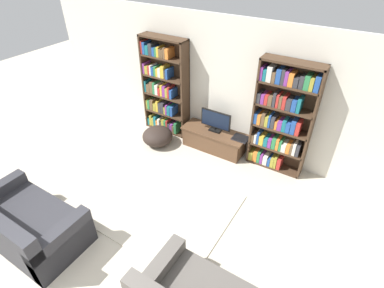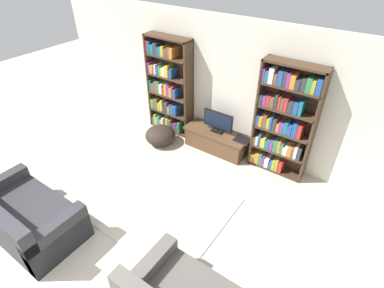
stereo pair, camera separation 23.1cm
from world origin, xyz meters
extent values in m
cube|color=silver|center=(0.00, 4.23, 1.30)|extent=(8.80, 0.06, 2.60)
cube|color=#422D1E|center=(-1.84, 4.03, 1.05)|extent=(0.04, 0.30, 2.10)
cube|color=#422D1E|center=(-0.84, 4.03, 1.05)|extent=(0.04, 0.30, 2.10)
cube|color=#422D1E|center=(-1.34, 4.16, 1.05)|extent=(1.04, 0.04, 2.10)
cube|color=#422D1E|center=(-1.34, 4.03, 2.08)|extent=(1.04, 0.30, 0.04)
cube|color=#422D1E|center=(-1.34, 4.03, 0.02)|extent=(1.00, 0.30, 0.04)
cube|color=#196B75|center=(-1.80, 4.02, 0.12)|extent=(0.05, 0.24, 0.17)
cube|color=#9E9333|center=(-1.74, 4.02, 0.16)|extent=(0.06, 0.24, 0.25)
cube|color=#9E9333|center=(-1.68, 4.02, 0.14)|extent=(0.05, 0.24, 0.21)
cube|color=#196B75|center=(-1.61, 4.02, 0.16)|extent=(0.06, 0.24, 0.25)
cube|color=orange|center=(-1.56, 4.02, 0.12)|extent=(0.04, 0.24, 0.18)
cube|color=silver|center=(-1.51, 4.02, 0.15)|extent=(0.05, 0.24, 0.22)
cube|color=#333338|center=(-1.45, 4.02, 0.12)|extent=(0.05, 0.24, 0.16)
cube|color=#9E9333|center=(-1.39, 4.02, 0.16)|extent=(0.07, 0.24, 0.25)
cube|color=#2D7F47|center=(-1.33, 4.02, 0.16)|extent=(0.05, 0.24, 0.24)
cube|color=#B72D28|center=(-1.28, 4.02, 0.16)|extent=(0.04, 0.24, 0.26)
cube|color=#333338|center=(-1.23, 4.02, 0.13)|extent=(0.06, 0.24, 0.20)
cube|color=#7F338C|center=(-1.16, 4.02, 0.13)|extent=(0.06, 0.24, 0.19)
cube|color=brown|center=(-1.11, 4.02, 0.12)|extent=(0.05, 0.24, 0.17)
cube|color=#2D7F47|center=(-1.05, 4.02, 0.16)|extent=(0.06, 0.24, 0.26)
cube|color=#422D1E|center=(-1.34, 4.03, 0.44)|extent=(1.00, 0.30, 0.04)
cube|color=#9E9333|center=(-1.80, 4.02, 0.56)|extent=(0.04, 0.24, 0.21)
cube|color=#2D7F47|center=(-1.75, 4.02, 0.56)|extent=(0.05, 0.24, 0.22)
cube|color=brown|center=(-1.67, 4.02, 0.58)|extent=(0.08, 0.24, 0.24)
cube|color=#9E9333|center=(-1.59, 4.02, 0.55)|extent=(0.07, 0.24, 0.18)
cube|color=gold|center=(-1.51, 4.02, 0.58)|extent=(0.06, 0.24, 0.25)
cube|color=#333338|center=(-1.45, 4.02, 0.57)|extent=(0.06, 0.24, 0.22)
cube|color=#333338|center=(-1.38, 4.02, 0.58)|extent=(0.07, 0.24, 0.25)
cube|color=#9E9333|center=(-1.31, 4.02, 0.54)|extent=(0.04, 0.24, 0.17)
cube|color=#7F338C|center=(-1.27, 4.02, 0.57)|extent=(0.04, 0.24, 0.22)
cube|color=#196B75|center=(-1.21, 4.02, 0.56)|extent=(0.07, 0.24, 0.21)
cube|color=#234C99|center=(-1.13, 4.02, 0.56)|extent=(0.06, 0.24, 0.22)
cube|color=#422D1E|center=(-1.34, 4.03, 0.86)|extent=(1.00, 0.30, 0.04)
cube|color=#196B75|center=(-1.80, 4.02, 1.00)|extent=(0.05, 0.24, 0.25)
cube|color=brown|center=(-1.72, 4.02, 0.97)|extent=(0.08, 0.24, 0.19)
cube|color=brown|center=(-1.64, 4.02, 1.00)|extent=(0.07, 0.24, 0.25)
cube|color=#2D7F47|center=(-1.57, 4.02, 1.00)|extent=(0.05, 0.24, 0.26)
cube|color=silver|center=(-1.50, 4.02, 0.99)|extent=(0.07, 0.24, 0.22)
cube|color=#B72D28|center=(-1.43, 4.02, 0.96)|extent=(0.06, 0.24, 0.17)
cube|color=gold|center=(-1.37, 4.02, 1.00)|extent=(0.05, 0.24, 0.24)
cube|color=#7F338C|center=(-1.31, 4.02, 0.99)|extent=(0.07, 0.24, 0.24)
cube|color=#9E9333|center=(-1.24, 4.02, 0.98)|extent=(0.06, 0.24, 0.21)
cube|color=#B72D28|center=(-1.19, 4.02, 1.00)|extent=(0.04, 0.24, 0.24)
cube|color=#234C99|center=(-1.13, 4.02, 0.97)|extent=(0.06, 0.24, 0.20)
cube|color=#422D1E|center=(-1.34, 4.03, 1.28)|extent=(1.00, 0.30, 0.04)
cube|color=#7F338C|center=(-1.80, 4.02, 1.40)|extent=(0.05, 0.24, 0.22)
cube|color=#9E9333|center=(-1.73, 4.02, 1.38)|extent=(0.08, 0.24, 0.17)
cube|color=#B72D28|center=(-1.66, 4.02, 1.39)|extent=(0.04, 0.24, 0.19)
cube|color=silver|center=(-1.62, 4.02, 1.40)|extent=(0.04, 0.24, 0.20)
cube|color=#234C99|center=(-1.57, 4.02, 1.38)|extent=(0.06, 0.24, 0.18)
cube|color=#2D7F47|center=(-1.51, 4.02, 1.39)|extent=(0.05, 0.24, 0.20)
cube|color=gold|center=(-1.46, 4.02, 1.38)|extent=(0.04, 0.24, 0.18)
cube|color=silver|center=(-1.40, 4.02, 1.39)|extent=(0.07, 0.24, 0.18)
cube|color=gold|center=(-1.32, 4.02, 1.42)|extent=(0.08, 0.24, 0.25)
cube|color=#333338|center=(-1.25, 4.02, 1.38)|extent=(0.04, 0.24, 0.18)
cube|color=#234C99|center=(-1.20, 4.02, 1.40)|extent=(0.05, 0.24, 0.21)
cube|color=#422D1E|center=(-1.34, 4.03, 1.70)|extent=(1.00, 0.30, 0.04)
cube|color=#B72D28|center=(-1.80, 4.02, 1.84)|extent=(0.04, 0.24, 0.26)
cube|color=#234C99|center=(-1.75, 4.02, 1.83)|extent=(0.05, 0.24, 0.24)
cube|color=#196B75|center=(-1.67, 4.02, 1.81)|extent=(0.08, 0.24, 0.19)
cube|color=#333338|center=(-1.58, 4.02, 1.83)|extent=(0.08, 0.24, 0.23)
cube|color=#234C99|center=(-1.51, 4.02, 1.80)|extent=(0.06, 0.24, 0.17)
cube|color=#2D7F47|center=(-1.45, 4.02, 1.80)|extent=(0.04, 0.24, 0.18)
cube|color=gold|center=(-1.40, 4.02, 1.81)|extent=(0.05, 0.24, 0.20)
cube|color=brown|center=(-1.34, 4.02, 1.80)|extent=(0.05, 0.24, 0.17)
cube|color=brown|center=(-1.30, 4.02, 1.79)|extent=(0.04, 0.24, 0.16)
cube|color=brown|center=(-1.24, 4.02, 1.82)|extent=(0.05, 0.24, 0.21)
cube|color=orange|center=(-1.18, 4.02, 1.81)|extent=(0.07, 0.24, 0.20)
cube|color=#422D1E|center=(0.69, 4.03, 1.05)|extent=(0.04, 0.30, 2.10)
cube|color=#422D1E|center=(1.69, 4.03, 1.05)|extent=(0.04, 0.30, 2.10)
cube|color=#422D1E|center=(1.19, 4.16, 1.05)|extent=(1.04, 0.04, 2.10)
cube|color=#422D1E|center=(1.19, 4.03, 2.08)|extent=(1.04, 0.30, 0.04)
cube|color=#422D1E|center=(1.19, 4.03, 0.02)|extent=(1.00, 0.30, 0.04)
cube|color=#9E9333|center=(0.75, 4.02, 0.12)|extent=(0.08, 0.24, 0.18)
cube|color=orange|center=(0.84, 4.02, 0.14)|extent=(0.08, 0.24, 0.21)
cube|color=#2D7F47|center=(0.91, 4.02, 0.15)|extent=(0.06, 0.24, 0.23)
cube|color=#7F338C|center=(0.97, 4.02, 0.14)|extent=(0.05, 0.24, 0.21)
cube|color=silver|center=(1.04, 4.02, 0.13)|extent=(0.08, 0.24, 0.19)
cube|color=#234C99|center=(1.12, 4.02, 0.12)|extent=(0.05, 0.24, 0.16)
cube|color=#9E9333|center=(1.18, 4.02, 0.13)|extent=(0.06, 0.24, 0.20)
cube|color=#9E9333|center=(1.24, 4.02, 0.16)|extent=(0.05, 0.24, 0.24)
cube|color=#B72D28|center=(1.31, 4.02, 0.15)|extent=(0.07, 0.24, 0.22)
cube|color=#422D1E|center=(1.19, 4.03, 0.44)|extent=(1.00, 0.30, 0.04)
cube|color=brown|center=(0.74, 4.02, 0.54)|extent=(0.05, 0.24, 0.16)
cube|color=silver|center=(0.79, 4.02, 0.55)|extent=(0.04, 0.24, 0.18)
cube|color=#234C99|center=(0.84, 4.02, 0.58)|extent=(0.04, 0.24, 0.25)
cube|color=gold|center=(0.91, 4.02, 0.55)|extent=(0.08, 0.24, 0.19)
cube|color=#196B75|center=(0.99, 4.02, 0.54)|extent=(0.07, 0.24, 0.17)
cube|color=#7F338C|center=(1.07, 4.02, 0.55)|extent=(0.06, 0.24, 0.18)
cube|color=#2D7F47|center=(1.15, 4.02, 0.56)|extent=(0.07, 0.24, 0.22)
cube|color=orange|center=(1.22, 4.02, 0.57)|extent=(0.05, 0.24, 0.22)
cube|color=#2D7F47|center=(1.27, 4.02, 0.56)|extent=(0.04, 0.24, 0.20)
cube|color=silver|center=(1.33, 4.02, 0.54)|extent=(0.08, 0.24, 0.16)
cube|color=orange|center=(1.41, 4.02, 0.54)|extent=(0.07, 0.24, 0.18)
cube|color=brown|center=(1.47, 4.02, 0.56)|extent=(0.04, 0.24, 0.21)
cube|color=silver|center=(1.52, 4.02, 0.57)|extent=(0.05, 0.24, 0.23)
cube|color=#333338|center=(1.58, 4.02, 0.57)|extent=(0.06, 0.24, 0.23)
cube|color=#422D1E|center=(1.19, 4.03, 0.86)|extent=(1.00, 0.30, 0.04)
cube|color=#234C99|center=(0.74, 4.02, 0.98)|extent=(0.06, 0.24, 0.21)
cube|color=orange|center=(0.81, 4.02, 0.97)|extent=(0.06, 0.24, 0.19)
cube|color=brown|center=(0.88, 4.02, 0.99)|extent=(0.06, 0.24, 0.24)
cube|color=#9E9333|center=(0.95, 4.02, 0.98)|extent=(0.06, 0.24, 0.20)
cube|color=#234C99|center=(1.00, 4.02, 0.99)|extent=(0.04, 0.24, 0.24)
cube|color=#333338|center=(1.06, 4.02, 0.98)|extent=(0.07, 0.24, 0.22)
cube|color=orange|center=(1.12, 4.02, 0.96)|extent=(0.04, 0.24, 0.16)
cube|color=#7F338C|center=(1.19, 4.02, 0.96)|extent=(0.07, 0.24, 0.17)
cube|color=#196B75|center=(1.26, 4.02, 0.98)|extent=(0.06, 0.24, 0.20)
cube|color=#234C99|center=(1.33, 4.02, 0.97)|extent=(0.07, 0.24, 0.19)
cube|color=#234C99|center=(1.42, 4.02, 1.00)|extent=(0.08, 0.24, 0.25)
cube|color=#B72D28|center=(1.50, 4.02, 0.99)|extent=(0.07, 0.24, 0.24)
cube|color=#422D1E|center=(1.19, 4.03, 1.28)|extent=(1.00, 0.30, 0.04)
cube|color=#333338|center=(0.74, 4.02, 1.39)|extent=(0.07, 0.24, 0.19)
cube|color=#7F338C|center=(0.82, 4.02, 1.38)|extent=(0.06, 0.24, 0.17)
cube|color=#B72D28|center=(0.88, 4.02, 1.38)|extent=(0.06, 0.24, 0.18)
cube|color=brown|center=(0.95, 4.02, 1.38)|extent=(0.07, 0.24, 0.18)
cube|color=#333338|center=(1.02, 4.02, 1.42)|extent=(0.05, 0.24, 0.25)
cube|color=#B72D28|center=(1.07, 4.02, 1.41)|extent=(0.04, 0.24, 0.23)
cube|color=brown|center=(1.13, 4.02, 1.40)|extent=(0.05, 0.24, 0.21)
cube|color=#B72D28|center=(1.19, 4.02, 1.41)|extent=(0.06, 0.24, 0.22)
cube|color=#333338|center=(1.27, 4.02, 1.39)|extent=(0.08, 0.24, 0.20)
cube|color=#234C99|center=(1.35, 4.02, 1.39)|extent=(0.08, 0.24, 0.20)
cube|color=#196B75|center=(1.43, 4.02, 1.42)|extent=(0.06, 0.24, 0.24)
cube|color=#422D1E|center=(1.19, 4.03, 1.70)|extent=(1.00, 0.30, 0.04)
cube|color=#7F338C|center=(0.73, 4.02, 1.83)|extent=(0.05, 0.24, 0.23)
cube|color=#196B75|center=(0.79, 4.02, 1.81)|extent=(0.05, 0.24, 0.20)
cube|color=silver|center=(0.87, 4.02, 1.84)|extent=(0.08, 0.24, 0.26)
cube|color=brown|center=(0.95, 4.02, 1.81)|extent=(0.06, 0.24, 0.19)
cube|color=#234C99|center=(1.02, 4.02, 1.84)|extent=(0.08, 0.24, 0.24)
cube|color=#333338|center=(1.09, 4.02, 1.84)|extent=(0.05, 0.24, 0.25)
cube|color=#7F338C|center=(1.15, 4.02, 1.83)|extent=(0.06, 0.24, 0.24)
cube|color=orange|center=(1.22, 4.02, 1.82)|extent=(0.08, 0.24, 0.22)
cube|color=#333338|center=(1.31, 4.02, 1.80)|extent=(0.07, 0.24, 0.17)
cube|color=#333338|center=(1.39, 4.02, 1.81)|extent=(0.07, 0.24, 0.20)
cube|color=#2D7F47|center=(1.47, 4.02, 1.83)|extent=(0.08, 0.24, 0.23)
cube|color=#9E9333|center=(1.54, 4.02, 1.82)|extent=(0.06, 0.24, 0.21)
cube|color=#234C99|center=(1.62, 4.02, 1.84)|extent=(0.08, 0.24, 0.26)
cube|color=brown|center=(-0.07, 3.92, 0.20)|extent=(1.26, 0.46, 0.39)
cube|color=brown|center=(-0.07, 3.92, 0.41)|extent=(1.34, 0.49, 0.04)
cube|color=black|center=(-0.07, 3.95, 0.44)|extent=(0.24, 0.16, 0.03)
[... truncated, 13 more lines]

